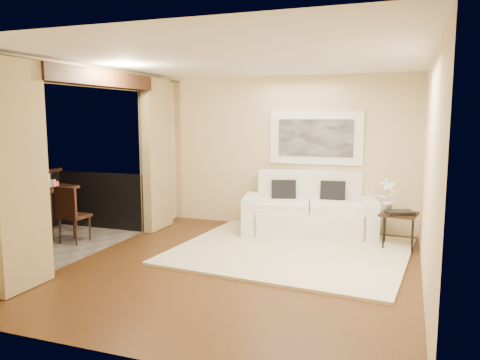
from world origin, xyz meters
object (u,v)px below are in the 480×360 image
at_px(orchid, 388,194).
at_px(balcony_chair_far, 70,211).
at_px(side_table, 399,217).
at_px(ice_bucket, 47,179).
at_px(sofa, 309,212).
at_px(bistro_table, 49,191).
at_px(balcony_chair_near, 10,222).

relative_size(orchid, balcony_chair_far, 0.56).
relative_size(side_table, balcony_chair_far, 0.65).
bearing_deg(ice_bucket, sofa, 18.72).
bearing_deg(bistro_table, orchid, 12.71).
height_order(orchid, ice_bucket, orchid).
relative_size(bistro_table, ice_bucket, 4.16).
distance_m(orchid, balcony_chair_far, 4.94).
distance_m(side_table, bistro_table, 5.67).
xyz_separation_m(bistro_table, ice_bucket, (-0.13, 0.11, 0.18)).
xyz_separation_m(sofa, bistro_table, (-4.10, -1.54, 0.38)).
relative_size(bistro_table, balcony_chair_near, 0.83).
bearing_deg(orchid, sofa, 165.59).
xyz_separation_m(sofa, balcony_chair_far, (-3.40, -1.88, 0.15)).
bearing_deg(side_table, sofa, 162.91).
bearing_deg(orchid, balcony_chair_near, -150.65).
xyz_separation_m(bistro_table, balcony_chair_near, (0.64, -1.45, -0.17)).
height_order(side_table, ice_bucket, ice_bucket).
xyz_separation_m(sofa, orchid, (1.28, -0.33, 0.44)).
xyz_separation_m(side_table, ice_bucket, (-5.68, -0.98, 0.44)).
xyz_separation_m(side_table, bistro_table, (-5.55, -1.09, 0.25)).
bearing_deg(bistro_table, balcony_chair_far, -25.89).
height_order(bistro_table, ice_bucket, ice_bucket).
distance_m(side_table, orchid, 0.38).
xyz_separation_m(sofa, ice_bucket, (-4.23, -1.43, 0.56)).
relative_size(side_table, balcony_chair_near, 0.59).
xyz_separation_m(side_table, orchid, (-0.17, 0.12, 0.31)).
xyz_separation_m(balcony_chair_far, balcony_chair_near, (-0.06, -1.11, 0.05)).
bearing_deg(balcony_chair_near, balcony_chair_far, 85.58).
relative_size(side_table, orchid, 1.17).
bearing_deg(bistro_table, side_table, 11.15).
bearing_deg(balcony_chair_far, orchid, -159.79).
bearing_deg(balcony_chair_far, sofa, -149.17).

